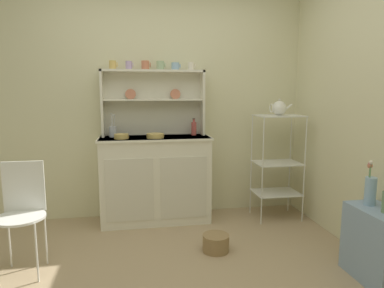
# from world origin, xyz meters

# --- Properties ---
(wall_back) EXTENTS (3.84, 0.05, 2.50)m
(wall_back) POSITION_xyz_m (0.00, 1.62, 1.25)
(wall_back) COLOR beige
(wall_back) RESTS_ON ground
(hutch_cabinet) EXTENTS (1.16, 0.45, 0.91)m
(hutch_cabinet) POSITION_xyz_m (-0.07, 1.37, 0.47)
(hutch_cabinet) COLOR silver
(hutch_cabinet) RESTS_ON ground
(hutch_shelf_unit) EXTENTS (1.08, 0.18, 0.69)m
(hutch_shelf_unit) POSITION_xyz_m (-0.07, 1.53, 1.32)
(hutch_shelf_unit) COLOR silver
(hutch_shelf_unit) RESTS_ON hutch_cabinet
(bakers_rack) EXTENTS (0.48, 0.36, 1.13)m
(bakers_rack) POSITION_xyz_m (1.24, 1.24, 0.69)
(bakers_rack) COLOR silver
(bakers_rack) RESTS_ON ground
(side_shelf_blue) EXTENTS (0.28, 0.48, 0.54)m
(side_shelf_blue) POSITION_xyz_m (1.44, -0.10, 0.27)
(side_shelf_blue) COLOR #849EBC
(side_shelf_blue) RESTS_ON ground
(wire_chair) EXTENTS (0.36, 0.36, 0.85)m
(wire_chair) POSITION_xyz_m (-1.14, 0.50, 0.52)
(wire_chair) COLOR white
(wire_chair) RESTS_ON ground
(floor_basket) EXTENTS (0.23, 0.23, 0.15)m
(floor_basket) POSITION_xyz_m (0.39, 0.56, 0.07)
(floor_basket) COLOR #93754C
(floor_basket) RESTS_ON ground
(cup_gold_0) EXTENTS (0.09, 0.07, 0.09)m
(cup_gold_0) POSITION_xyz_m (-0.48, 1.49, 1.65)
(cup_gold_0) COLOR #DBB760
(cup_gold_0) RESTS_ON hutch_shelf_unit
(cup_lilac_1) EXTENTS (0.08, 0.07, 0.09)m
(cup_lilac_1) POSITION_xyz_m (-0.32, 1.49, 1.65)
(cup_lilac_1) COLOR #B79ECC
(cup_lilac_1) RESTS_ON hutch_shelf_unit
(cup_terracotta_2) EXTENTS (0.10, 0.08, 0.09)m
(cup_terracotta_2) POSITION_xyz_m (-0.15, 1.49, 1.65)
(cup_terracotta_2) COLOR #C67556
(cup_terracotta_2) RESTS_ON hutch_shelf_unit
(cup_sage_3) EXTENTS (0.09, 0.08, 0.09)m
(cup_sage_3) POSITION_xyz_m (0.01, 1.49, 1.65)
(cup_sage_3) COLOR #9EB78E
(cup_sage_3) RESTS_ON hutch_shelf_unit
(cup_sky_4) EXTENTS (0.10, 0.08, 0.08)m
(cup_sky_4) POSITION_xyz_m (0.17, 1.49, 1.64)
(cup_sky_4) COLOR #8EB2D1
(cup_sky_4) RESTS_ON hutch_shelf_unit
(cup_cream_5) EXTENTS (0.08, 0.07, 0.08)m
(cup_cream_5) POSITION_xyz_m (0.34, 1.49, 1.65)
(cup_cream_5) COLOR silver
(cup_cream_5) RESTS_ON hutch_shelf_unit
(bowl_mixing_large) EXTENTS (0.14, 0.14, 0.05)m
(bowl_mixing_large) POSITION_xyz_m (-0.41, 1.29, 0.93)
(bowl_mixing_large) COLOR #DBB760
(bowl_mixing_large) RESTS_ON hutch_cabinet
(bowl_floral_medium) EXTENTS (0.18, 0.18, 0.05)m
(bowl_floral_medium) POSITION_xyz_m (-0.07, 1.29, 0.93)
(bowl_floral_medium) COLOR #DBB760
(bowl_floral_medium) RESTS_ON hutch_cabinet
(jam_bottle) EXTENTS (0.06, 0.06, 0.18)m
(jam_bottle) POSITION_xyz_m (0.36, 1.45, 0.99)
(jam_bottle) COLOR #B74C47
(jam_bottle) RESTS_ON hutch_cabinet
(utensil_jar) EXTENTS (0.08, 0.08, 0.25)m
(utensil_jar) POSITION_xyz_m (-0.50, 1.45, 0.97)
(utensil_jar) COLOR #B2B7C6
(utensil_jar) RESTS_ON hutch_cabinet
(porcelain_teapot) EXTENTS (0.24, 0.15, 0.17)m
(porcelain_teapot) POSITION_xyz_m (1.24, 1.24, 1.21)
(porcelain_teapot) COLOR white
(porcelain_teapot) RESTS_ON bakers_rack
(flower_vase) EXTENTS (0.08, 0.08, 0.34)m
(flower_vase) POSITION_xyz_m (1.44, 0.02, 0.66)
(flower_vase) COLOR #8EB2D1
(flower_vase) RESTS_ON side_shelf_blue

